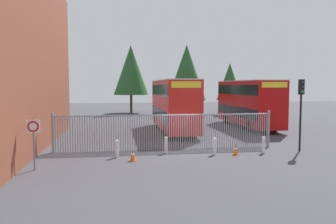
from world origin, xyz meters
The scene contains 15 objects.
ground_plane centered at (0.00, 8.00, 0.00)m, with size 100.00×100.00×0.00m, color #3D3D42.
palisade_fence centered at (-0.74, 0.00, 1.18)m, with size 13.50×0.14×2.35m.
double_decker_bus_near_gate centered at (1.08, 8.05, 2.42)m, with size 2.54×10.81×4.42m.
double_decker_bus_behind_fence_left centered at (8.54, 9.98, 2.42)m, with size 2.54×10.81×4.42m.
bollard_near_left centered at (-3.71, -1.85, 0.47)m, with size 0.20×0.20×0.95m, color silver.
bollard_center_front centered at (-0.89, -1.15, 0.47)m, with size 0.20×0.20×0.95m, color silver.
bollard_near_right centered at (1.79, -1.94, 0.47)m, with size 0.20×0.20×0.95m, color silver.
bollard_far_right centered at (4.73, -1.96, 0.47)m, with size 0.20×0.20×0.95m, color silver.
traffic_cone_by_gate centered at (2.98, -2.14, 0.29)m, with size 0.34×0.34×0.59m.
traffic_cone_mid_forecourt centered at (-2.90, -2.87, 0.29)m, with size 0.34×0.34×0.59m.
speed_limit_sign_post centered at (-7.50, -4.15, 1.78)m, with size 0.60×0.14×2.40m.
traffic_light_kerbside centered at (7.13, -1.73, 2.99)m, with size 0.28×0.33×4.30m.
tree_tall_back centered at (-1.70, 28.42, 6.18)m, with size 4.95×4.95×9.72m.
tree_short_side centered at (5.31, 22.91, 5.63)m, with size 5.06×5.06×9.25m.
tree_mid_row centered at (11.73, 24.51, 4.49)m, with size 3.55×3.55×7.04m.
Camera 1 is at (-3.65, -20.22, 3.91)m, focal length 35.89 mm.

